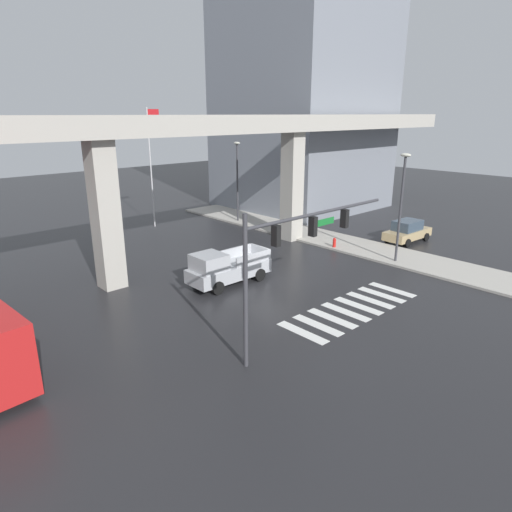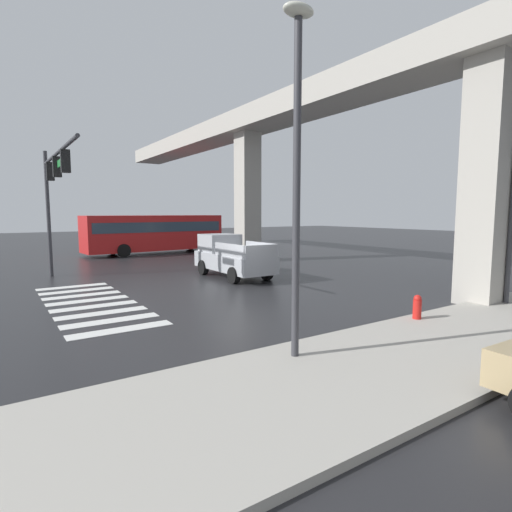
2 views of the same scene
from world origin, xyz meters
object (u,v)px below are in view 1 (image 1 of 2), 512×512
(street_lamp_near_corner, at_px, (402,196))
(street_lamp_mid_block, at_px, (296,181))
(sedan_tan, at_px, (407,231))
(traffic_signal_mast, at_px, (294,243))
(pickup_truck, at_px, (225,268))
(fire_hydrant, at_px, (334,243))
(street_lamp_far_north, at_px, (237,172))
(flagpole, at_px, (151,160))

(street_lamp_near_corner, relative_size, street_lamp_mid_block, 1.00)
(sedan_tan, distance_m, traffic_signal_mast, 19.62)
(pickup_truck, distance_m, street_lamp_mid_block, 12.32)
(street_lamp_near_corner, bearing_deg, pickup_truck, 156.67)
(traffic_signal_mast, height_order, fire_hydrant, traffic_signal_mast)
(traffic_signal_mast, bearing_deg, street_lamp_near_corner, 11.97)
(street_lamp_mid_block, bearing_deg, street_lamp_near_corner, -90.00)
(street_lamp_far_north, xyz_separation_m, flagpole, (-6.41, 3.78, 1.29))
(traffic_signal_mast, xyz_separation_m, street_lamp_near_corner, (13.29, 2.82, -0.01))
(street_lamp_mid_block, xyz_separation_m, flagpole, (-6.41, 10.85, 1.29))
(pickup_truck, xyz_separation_m, sedan_tan, (16.21, -2.52, -0.14))
(pickup_truck, bearing_deg, fire_hydrant, 0.74)
(pickup_truck, xyz_separation_m, street_lamp_far_north, (10.89, 11.58, 3.57))
(sedan_tan, relative_size, traffic_signal_mast, 0.50)
(sedan_tan, bearing_deg, flagpole, 123.27)
(pickup_truck, bearing_deg, street_lamp_mid_block, 22.47)
(pickup_truck, relative_size, street_lamp_near_corner, 0.71)
(pickup_truck, relative_size, flagpole, 0.51)
(traffic_signal_mast, height_order, street_lamp_mid_block, street_lamp_mid_block)
(street_lamp_far_north, xyz_separation_m, fire_hydrant, (-0.40, -11.44, -4.13))
(sedan_tan, height_order, street_lamp_far_north, street_lamp_far_north)
(street_lamp_mid_block, distance_m, flagpole, 12.67)
(street_lamp_far_north, bearing_deg, street_lamp_mid_block, -90.00)
(sedan_tan, bearing_deg, pickup_truck, 171.17)
(pickup_truck, distance_m, flagpole, 16.72)
(pickup_truck, distance_m, street_lamp_far_north, 16.29)
(street_lamp_far_north, height_order, flagpole, flagpole)
(sedan_tan, distance_m, street_lamp_mid_block, 9.55)
(street_lamp_near_corner, bearing_deg, fire_hydrant, 94.73)
(traffic_signal_mast, bearing_deg, street_lamp_far_north, 55.15)
(sedan_tan, distance_m, fire_hydrant, 6.32)
(pickup_truck, xyz_separation_m, flagpole, (4.48, 15.36, 4.86))
(traffic_signal_mast, xyz_separation_m, flagpole, (6.88, 22.87, 1.29))
(fire_hydrant, bearing_deg, sedan_tan, -24.90)
(traffic_signal_mast, xyz_separation_m, street_lamp_mid_block, (13.29, 12.02, -0.01))
(street_lamp_mid_block, height_order, fire_hydrant, street_lamp_mid_block)
(sedan_tan, relative_size, street_lamp_near_corner, 0.60)
(street_lamp_mid_block, bearing_deg, fire_hydrant, -95.23)
(street_lamp_near_corner, distance_m, street_lamp_mid_block, 9.20)
(pickup_truck, distance_m, street_lamp_near_corner, 12.39)
(fire_hydrant, xyz_separation_m, flagpole, (-6.01, 15.22, 5.42))
(street_lamp_far_north, distance_m, flagpole, 7.55)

